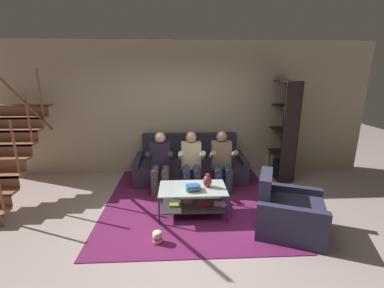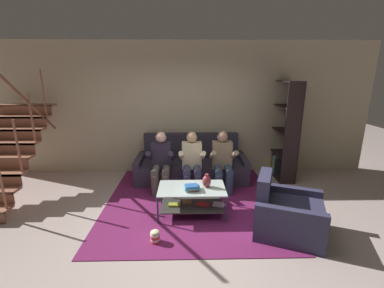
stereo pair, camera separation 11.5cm
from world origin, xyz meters
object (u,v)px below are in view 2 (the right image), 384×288
Objects in this scene: person_seated_right at (223,159)px; vase at (207,181)px; coffee_table at (192,197)px; popcorn_tub at (155,237)px; couch at (191,165)px; bookshelf at (284,141)px; person_seated_middle at (192,159)px; book_stack at (192,188)px; armchair at (286,214)px; person_seated_left at (161,160)px.

person_seated_right reaches higher than vase.
popcorn_tub is at bearing -124.72° from coffee_table.
couch is at bearing 89.32° from coffee_table.
bookshelf is at bearing 38.84° from coffee_table.
vase is 0.11× the size of bookshelf.
coffee_table is at bearing -91.07° from person_seated_middle.
person_seated_right is 4.38× the size of book_stack.
couch is 2.40m from armchair.
coffee_table is 4.06× the size of book_stack.
vase is (0.21, -0.90, -0.06)m from person_seated_middle.
couch reaches higher than popcorn_tub.
popcorn_tub is (-1.84, -0.20, -0.19)m from armchair.
person_seated_left is at bearing 142.31° from armchair.
person_seated_middle is at bearing 103.42° from vase.
person_seated_right is at bearing -153.25° from bookshelf.
book_stack is at bearing -94.72° from coffee_table.
person_seated_right is 1.16m from coffee_table.
person_seated_middle is 5.21× the size of vase.
person_seated_left is 1.18m from book_stack.
person_seated_left is 2.43m from armchair.
coffee_table is 1.44m from armchair.
popcorn_tub is at bearing -107.71° from person_seated_middle.
coffee_table is 0.23m from book_stack.
person_seated_right is at bearing 116.00° from armchair.
coffee_table is 4.88× the size of vase.
coffee_table is at bearing -173.70° from vase.
person_seated_right is 6.35× the size of popcorn_tub.
vase is 2.46m from bookshelf.
armchair is (1.31, -2.01, -0.02)m from couch.
couch reaches higher than coffee_table.
person_seated_middle is 1.01× the size of armchair.
popcorn_tub is at bearing -173.81° from armchair.
person_seated_right is at bearing 56.62° from coffee_table.
armchair is (1.31, -1.47, -0.33)m from person_seated_middle.
popcorn_tub is at bearing -123.98° from person_seated_right.
coffee_table is (0.58, -0.93, -0.32)m from person_seated_left.
armchair is 1.87m from popcorn_tub.
couch is 2.18× the size of coffee_table.
coffee_table is at bearing -123.38° from person_seated_right.
couch is at bearing 42.19° from person_seated_left.
book_stack is at bearing -139.67° from bookshelf.
couch is 1.12× the size of bookshelf.
coffee_table is at bearing -90.68° from couch.
vase reaches higher than coffee_table.
bookshelf is 11.50× the size of popcorn_tub.
vase is at bearing -138.21° from bookshelf.
book_stack is at bearing -91.42° from person_seated_middle.
couch is 2.11m from bookshelf.
couch is 1.57m from book_stack.
person_seated_left is (-0.59, -0.54, 0.32)m from couch.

